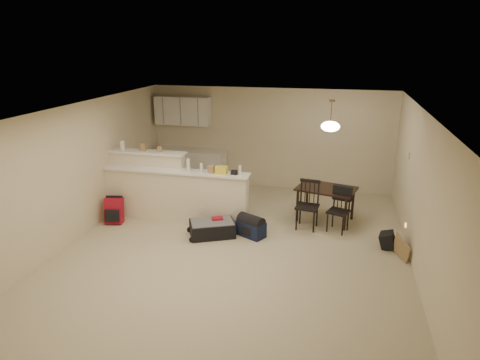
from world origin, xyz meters
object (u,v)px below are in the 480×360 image
(black_daypack, at_px, (388,240))
(dining_chair_near, at_px, (307,205))
(dining_chair_far, at_px, (338,210))
(pendant_lamp, at_px, (330,126))
(dining_table, at_px, (326,192))
(navy_duffel, at_px, (251,229))
(suitcase, at_px, (212,229))
(red_backpack, at_px, (114,211))

(black_daypack, bearing_deg, dining_chair_near, 82.56)
(dining_chair_far, bearing_deg, pendant_lamp, 138.05)
(dining_table, height_order, black_daypack, dining_table)
(dining_table, relative_size, navy_duffel, 2.40)
(pendant_lamp, relative_size, dining_chair_near, 0.64)
(dining_chair_far, relative_size, navy_duffel, 1.62)
(dining_chair_near, relative_size, dining_chair_far, 1.11)
(pendant_lamp, distance_m, suitcase, 3.04)
(suitcase, relative_size, black_daypack, 2.61)
(navy_duffel, bearing_deg, pendant_lamp, 67.21)
(red_backpack, relative_size, black_daypack, 1.66)
(navy_duffel, bearing_deg, dining_chair_near, 59.17)
(black_daypack, bearing_deg, red_backpack, 102.87)
(dining_chair_near, distance_m, red_backpack, 3.92)
(pendant_lamp, xyz_separation_m, black_daypack, (1.17, -1.00, -1.85))
(suitcase, height_order, navy_duffel, navy_duffel)
(dining_chair_near, height_order, black_daypack, dining_chair_near)
(dining_chair_far, xyz_separation_m, red_backpack, (-4.46, -0.63, -0.17))
(dining_table, xyz_separation_m, red_backpack, (-4.20, -1.12, -0.36))
(suitcase, distance_m, black_daypack, 3.24)
(dining_table, height_order, suitcase, dining_table)
(dining_chair_near, height_order, navy_duffel, dining_chair_near)
(dining_chair_near, bearing_deg, black_daypack, -12.00)
(dining_chair_far, xyz_separation_m, navy_duffel, (-1.61, -0.60, -0.29))
(dining_chair_far, relative_size, suitcase, 1.05)
(dining_chair_far, relative_size, red_backpack, 1.66)
(navy_duffel, bearing_deg, black_daypack, 29.98)
(red_backpack, xyz_separation_m, navy_duffel, (2.86, 0.02, -0.12))
(pendant_lamp, bearing_deg, dining_chair_near, -124.29)
(suitcase, xyz_separation_m, navy_duffel, (0.73, 0.15, 0.01))
(suitcase, xyz_separation_m, red_backpack, (-2.13, 0.13, 0.12))
(pendant_lamp, relative_size, red_backpack, 1.17)
(red_backpack, height_order, black_daypack, red_backpack)
(dining_table, relative_size, suitcase, 1.56)
(pendant_lamp, distance_m, navy_duffel, 2.53)
(suitcase, xyz_separation_m, black_daypack, (3.23, 0.25, -0.00))
(dining_table, height_order, dining_chair_far, dining_chair_far)
(red_backpack, bearing_deg, pendant_lamp, 3.68)
(dining_chair_far, bearing_deg, dining_table, 138.05)
(dining_chair_near, xyz_separation_m, black_daypack, (1.50, -0.52, -0.34))
(dining_chair_near, bearing_deg, suitcase, -149.18)
(suitcase, bearing_deg, black_daypack, -20.90)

